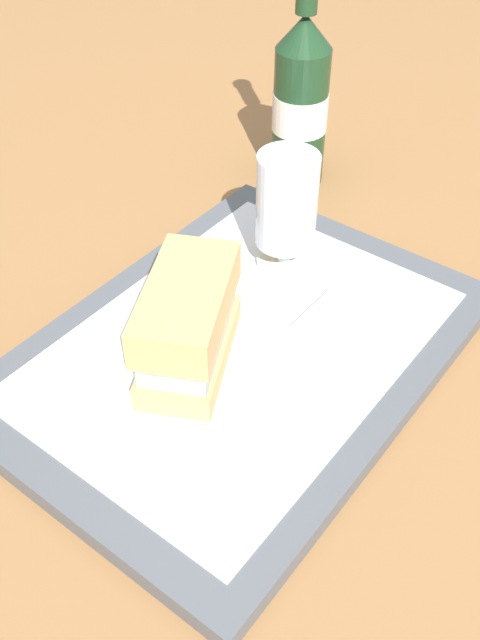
% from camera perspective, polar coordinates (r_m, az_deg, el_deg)
% --- Properties ---
extents(ground_plane, '(3.00, 3.00, 0.00)m').
position_cam_1_polar(ground_plane, '(0.67, -0.00, -3.13)').
color(ground_plane, olive).
extents(tray, '(0.44, 0.32, 0.02)m').
position_cam_1_polar(tray, '(0.67, -0.00, -2.53)').
color(tray, '#4C5156').
rests_on(tray, ground_plane).
extents(placemat, '(0.38, 0.27, 0.00)m').
position_cam_1_polar(placemat, '(0.66, -0.00, -1.88)').
color(placemat, silver).
rests_on(placemat, tray).
extents(plate, '(0.19, 0.19, 0.01)m').
position_cam_1_polar(plate, '(0.63, -3.90, -3.61)').
color(plate, white).
rests_on(plate, placemat).
extents(sandwich, '(0.14, 0.12, 0.08)m').
position_cam_1_polar(sandwich, '(0.60, -4.05, -0.06)').
color(sandwich, tan).
rests_on(sandwich, plate).
extents(beer_glass, '(0.06, 0.06, 0.12)m').
position_cam_1_polar(beer_glass, '(0.71, 3.69, 8.73)').
color(beer_glass, silver).
rests_on(beer_glass, placemat).
extents(napkin_folded, '(0.09, 0.07, 0.01)m').
position_cam_1_polar(napkin_folded, '(0.67, 7.60, -0.81)').
color(napkin_folded, white).
rests_on(napkin_folded, placemat).
extents(beer_bottle, '(0.07, 0.07, 0.27)m').
position_cam_1_polar(beer_bottle, '(0.88, 4.82, 16.93)').
color(beer_bottle, '#19381E').
rests_on(beer_bottle, ground_plane).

